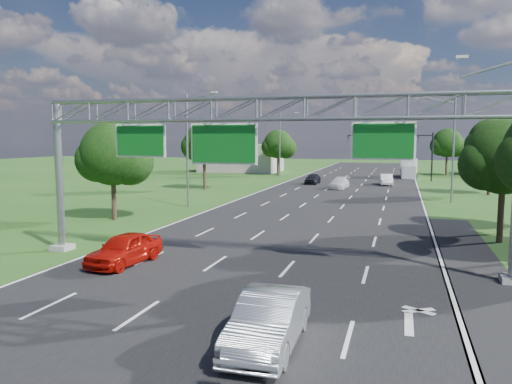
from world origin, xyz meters
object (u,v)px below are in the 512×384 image
at_px(sign_gantry, 260,122).
at_px(red_coupe, 125,249).
at_px(box_truck, 409,169).
at_px(silver_sedan, 269,320).
at_px(traffic_signal, 407,145).

xyz_separation_m(sign_gantry, red_coupe, (-6.34, -1.82, -6.12)).
distance_m(red_coupe, box_truck, 63.38).
height_order(sign_gantry, silver_sedan, sign_gantry).
height_order(sign_gantry, box_truck, sign_gantry).
bearing_deg(traffic_signal, silver_sedan, -93.93).
height_order(traffic_signal, box_truck, traffic_signal).
relative_size(traffic_signal, box_truck, 1.58).
distance_m(sign_gantry, red_coupe, 9.00).
xyz_separation_m(silver_sedan, box_truck, (4.80, 69.19, 0.57)).
relative_size(sign_gantry, silver_sedan, 4.84).
relative_size(red_coupe, silver_sedan, 0.93).
distance_m(traffic_signal, box_truck, 7.97).
distance_m(sign_gantry, traffic_signal, 53.51).
height_order(sign_gantry, red_coupe, sign_gantry).
bearing_deg(silver_sedan, sign_gantry, 106.53).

